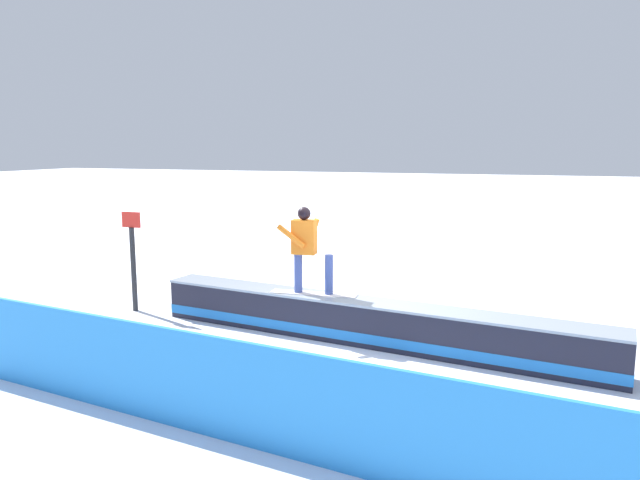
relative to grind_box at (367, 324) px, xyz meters
The scene contains 5 objects.
ground_plane 0.32m from the grind_box, ahead, with size 120.00×120.00×0.00m, color white.
grind_box is the anchor object (origin of this frame).
snowboarder 1.64m from the grind_box, ahead, with size 1.52×0.48×1.49m.
safety_fence 3.76m from the grind_box, 90.00° to the left, with size 10.62×0.06×1.18m, color #2987E1.
trail_marker 4.88m from the grind_box, ahead, with size 0.40×0.10×1.96m.
Camera 1 is at (-2.39, 9.08, 3.23)m, focal length 33.14 mm.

